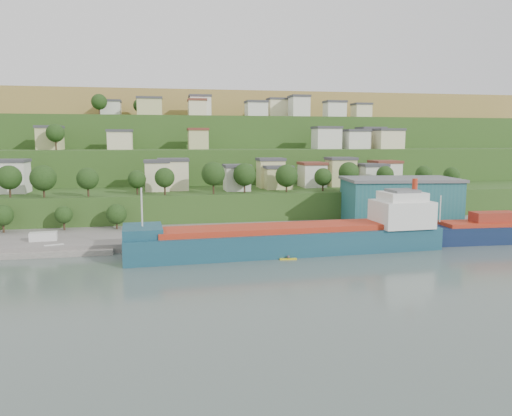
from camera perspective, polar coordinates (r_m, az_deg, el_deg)
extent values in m
plane|color=#4B5B56|center=(105.18, 2.79, -6.19)|extent=(500.00, 500.00, 0.00)
cube|color=slate|center=(137.03, 8.14, -2.97)|extent=(220.00, 26.00, 4.00)
cube|color=slate|center=(127.44, -24.70, -4.43)|extent=(40.00, 18.00, 2.40)
cube|color=#284719|center=(159.06, -2.02, -1.40)|extent=(260.00, 32.00, 20.00)
cube|color=#284719|center=(188.43, -3.45, 0.03)|extent=(280.00, 32.00, 44.00)
cube|color=#284719|center=(217.97, -4.49, 1.07)|extent=(300.00, 32.00, 70.00)
cube|color=olive|center=(291.24, -6.16, 2.74)|extent=(360.00, 120.00, 96.00)
cube|color=silver|center=(162.26, -26.01, 3.14)|extent=(8.12, 8.44, 8.96)
cube|color=#3F3F44|center=(162.00, -26.12, 4.88)|extent=(8.72, 9.04, 0.90)
cube|color=beige|center=(154.54, -11.22, 3.52)|extent=(7.10, 7.27, 8.58)
cube|color=#3F3F44|center=(154.27, -11.27, 5.28)|extent=(7.70, 7.87, 0.90)
cube|color=beige|center=(156.40, -9.43, 3.67)|extent=(8.95, 8.64, 8.92)
cube|color=#3F3F44|center=(156.14, -9.47, 5.47)|extent=(9.55, 9.24, 0.90)
cube|color=silver|center=(153.12, -2.22, 3.34)|extent=(7.40, 8.35, 7.07)
cube|color=#3F3F44|center=(152.86, -2.22, 4.83)|extent=(8.00, 8.95, 0.90)
cube|color=#C5C17F|center=(162.95, 1.67, 3.90)|extent=(8.12, 7.45, 8.71)
cube|color=#3F3F44|center=(162.69, 1.68, 5.59)|extent=(8.72, 8.05, 0.90)
cube|color=#C5C17F|center=(158.27, 2.47, 3.38)|extent=(8.25, 7.72, 6.50)
cube|color=#3F3F44|center=(158.03, 2.48, 4.72)|extent=(8.85, 8.32, 0.90)
cube|color=silver|center=(165.76, 6.43, 3.67)|extent=(7.52, 8.95, 7.30)
cube|color=brown|center=(165.53, 6.45, 5.09)|extent=(8.12, 9.55, 0.90)
cube|color=#C5C17F|center=(169.79, 9.64, 3.96)|extent=(8.60, 7.77, 8.79)
cube|color=#3F3F44|center=(169.54, 9.68, 5.60)|extent=(9.20, 8.37, 0.90)
cube|color=silver|center=(169.03, 13.14, 3.52)|extent=(8.00, 8.06, 6.81)
cube|color=#3F3F44|center=(168.80, 13.18, 4.82)|extent=(8.60, 8.66, 0.90)
cube|color=silver|center=(177.12, 14.51, 3.78)|extent=(8.59, 8.92, 7.55)
cube|color=brown|center=(176.90, 14.55, 5.14)|extent=(9.19, 9.52, 0.90)
cube|color=#C5C17F|center=(190.52, -22.48, 7.30)|extent=(8.05, 8.66, 7.47)
cube|color=#3F3F44|center=(190.57, -22.54, 8.56)|extent=(8.65, 9.26, 0.90)
cube|color=beige|center=(186.65, -15.27, 7.43)|extent=(8.39, 8.40, 6.21)
cube|color=#3F3F44|center=(186.68, -15.31, 8.52)|extent=(8.99, 9.00, 0.90)
cube|color=#C5C17F|center=(187.64, -6.64, 7.75)|extent=(7.09, 7.82, 6.87)
cube|color=brown|center=(187.68, -6.66, 8.93)|extent=(7.69, 8.42, 0.90)
cube|color=silver|center=(195.35, 8.06, 7.84)|extent=(9.54, 8.50, 7.65)
cube|color=#3F3F44|center=(195.41, 8.08, 9.09)|extent=(10.14, 9.10, 0.90)
cube|color=silver|center=(197.08, 11.39, 7.60)|extent=(8.68, 7.65, 6.56)
cube|color=#3F3F44|center=(197.12, 11.42, 8.69)|extent=(9.28, 8.25, 0.90)
cube|color=beige|center=(206.43, 12.95, 7.71)|extent=(9.26, 8.81, 7.62)
cube|color=#3F3F44|center=(206.49, 12.99, 8.89)|extent=(9.86, 9.41, 0.90)
cube|color=beige|center=(200.59, 14.87, 7.54)|extent=(9.74, 8.59, 6.87)
cube|color=#3F3F44|center=(200.63, 14.90, 8.65)|extent=(10.34, 9.19, 0.90)
cube|color=silver|center=(222.23, -16.31, 10.75)|extent=(8.43, 8.19, 6.17)
cube|color=#3F3F44|center=(222.46, -16.35, 11.66)|extent=(9.03, 8.79, 0.90)
cube|color=#C5C17F|center=(211.32, -12.07, 11.14)|extent=(9.85, 8.01, 6.78)
cube|color=#3F3F44|center=(211.59, -12.10, 12.18)|extent=(10.45, 8.61, 0.90)
cube|color=beige|center=(210.65, -6.75, 11.19)|extent=(7.04, 8.06, 6.22)
cube|color=brown|center=(210.90, -6.76, 12.16)|extent=(7.64, 8.66, 0.90)
cube|color=silver|center=(217.00, -6.42, 11.38)|extent=(8.75, 8.52, 8.33)
cube|color=#3F3F44|center=(217.34, -6.44, 12.59)|extent=(9.35, 9.12, 0.90)
cube|color=silver|center=(218.19, 0.02, 11.12)|extent=(8.62, 8.96, 6.15)
cube|color=#3F3F44|center=(218.42, 0.02, 12.04)|extent=(9.22, 9.56, 0.90)
cube|color=beige|center=(225.82, 2.62, 11.21)|extent=(9.46, 8.02, 7.85)
cube|color=#3F3F44|center=(226.13, 2.63, 12.32)|extent=(10.06, 8.62, 0.90)
cube|color=silver|center=(217.86, 4.93, 11.38)|extent=(7.42, 9.00, 8.30)
cube|color=#3F3F44|center=(218.20, 4.95, 12.58)|extent=(8.02, 9.60, 0.90)
cube|color=silver|center=(223.70, 8.97, 10.97)|extent=(8.42, 7.36, 6.38)
cube|color=#3F3F44|center=(223.94, 8.99, 11.90)|extent=(9.02, 7.96, 0.90)
cube|color=beige|center=(236.69, 11.94, 10.69)|extent=(7.43, 7.50, 6.13)
cube|color=#3F3F44|center=(236.91, 11.96, 11.54)|extent=(8.03, 8.10, 0.90)
cylinder|color=#382619|center=(149.86, -26.30, 1.78)|extent=(0.50, 0.50, 3.62)
sphere|color=black|center=(149.57, -26.38, 3.15)|extent=(6.51, 6.51, 6.51)
cylinder|color=#382619|center=(145.65, -23.08, 1.77)|extent=(0.50, 0.50, 3.39)
sphere|color=black|center=(145.36, -23.15, 3.17)|extent=(6.86, 6.86, 6.86)
cylinder|color=#382619|center=(143.64, -18.63, 1.89)|extent=(0.50, 0.50, 3.33)
sphere|color=black|center=(143.37, -18.69, 3.20)|extent=(5.93, 5.93, 5.93)
cylinder|color=#382619|center=(145.88, -13.42, 2.09)|extent=(0.50, 0.50, 2.91)
sphere|color=black|center=(145.64, -13.45, 3.21)|extent=(5.12, 5.12, 5.12)
cylinder|color=#382619|center=(142.85, -10.37, 2.15)|extent=(0.50, 0.50, 3.36)
sphere|color=black|center=(142.58, -10.40, 3.44)|extent=(5.60, 5.60, 5.60)
cylinder|color=#382619|center=(143.32, -4.88, 2.39)|extent=(0.50, 0.50, 3.97)
sphere|color=black|center=(143.01, -4.90, 3.93)|extent=(6.80, 6.80, 6.80)
cylinder|color=#382619|center=(146.74, -1.31, 2.44)|extent=(0.50, 0.50, 3.47)
sphere|color=black|center=(146.45, -1.32, 3.84)|extent=(6.68, 6.68, 6.68)
cylinder|color=#382619|center=(148.69, 3.51, 2.41)|extent=(0.50, 0.50, 3.01)
sphere|color=black|center=(148.42, 3.52, 3.70)|extent=(6.67, 6.67, 6.67)
cylinder|color=#382619|center=(152.70, 7.65, 2.47)|extent=(0.50, 0.50, 2.83)
sphere|color=black|center=(152.46, 7.67, 3.55)|extent=(5.36, 5.36, 5.36)
cylinder|color=#382619|center=(156.03, 10.53, 2.70)|extent=(0.50, 0.50, 3.85)
sphere|color=black|center=(155.76, 10.56, 4.04)|extent=(6.30, 6.30, 6.30)
cylinder|color=#382619|center=(160.81, 14.49, 2.63)|extent=(0.50, 0.50, 3.26)
sphere|color=black|center=(160.58, 14.53, 3.73)|extent=(5.34, 5.34, 5.34)
cylinder|color=#382619|center=(166.33, 18.57, 2.65)|extent=(0.50, 0.50, 3.35)
sphere|color=black|center=(166.11, 18.61, 3.71)|extent=(5.15, 5.15, 5.15)
cylinder|color=#382619|center=(172.48, 21.40, 2.60)|extent=(0.50, 0.50, 2.84)
sphere|color=black|center=(172.27, 21.44, 3.54)|extent=(5.07, 5.07, 5.07)
cylinder|color=#382619|center=(226.44, 8.74, 10.63)|extent=(0.50, 0.50, 3.96)
sphere|color=black|center=(226.63, 8.76, 11.46)|extent=(4.72, 4.72, 4.72)
cylinder|color=#382619|center=(213.72, -17.45, 10.53)|extent=(0.50, 0.50, 3.84)
sphere|color=black|center=(213.95, -17.49, 11.50)|extent=(6.27, 6.27, 6.27)
cylinder|color=#382619|center=(181.76, -21.90, 6.80)|extent=(0.50, 0.50, 4.04)
sphere|color=black|center=(181.77, -21.96, 7.95)|extent=(6.04, 6.04, 6.04)
cylinder|color=#382619|center=(220.56, -13.06, 10.51)|extent=(0.50, 0.50, 3.26)
sphere|color=black|center=(220.75, -13.09, 11.35)|extent=(5.88, 5.88, 5.88)
cube|color=#143C4E|center=(113.30, 3.57, -4.38)|extent=(72.27, 14.53, 7.18)
cube|color=#AA2C16|center=(112.00, 2.57, -2.32)|extent=(53.73, 11.65, 1.23)
cube|color=#143C4E|center=(108.94, -12.84, -2.58)|extent=(8.71, 11.65, 2.05)
cube|color=silver|center=(122.00, 16.30, -0.62)|extent=(12.77, 10.81, 6.16)
cube|color=silver|center=(121.49, 16.37, 1.29)|extent=(9.60, 8.62, 2.05)
cube|color=#595B5E|center=(121.35, 16.39, 1.92)|extent=(6.43, 6.43, 0.62)
cylinder|color=#AA2C16|center=(122.68, 17.69, 2.50)|extent=(1.29, 1.29, 3.08)
cylinder|color=silver|center=(108.15, -12.93, 0.10)|extent=(0.39, 0.39, 8.21)
cube|color=silver|center=(109.29, -11.19, -3.70)|extent=(14.88, 12.24, 0.26)
cylinder|color=silver|center=(129.24, 20.31, -0.08)|extent=(0.31, 0.31, 6.48)
cube|color=maroon|center=(137.81, 25.54, -0.90)|extent=(11.32, 5.14, 2.41)
cube|color=#215E63|center=(147.27, 16.05, 0.70)|extent=(32.11, 21.80, 12.00)
cube|color=#595B5E|center=(146.65, 16.14, 3.18)|extent=(33.24, 22.93, 0.80)
cube|color=silver|center=(126.99, -23.12, -3.18)|extent=(6.26, 3.11, 2.82)
cube|color=silver|center=(121.17, -22.07, -4.11)|extent=(4.36, 2.72, 0.82)
cube|color=orange|center=(105.84, -9.95, -6.15)|extent=(3.13, 1.06, 0.23)
sphere|color=#3F3F44|center=(105.75, -9.95, -5.94)|extent=(0.54, 0.54, 0.54)
cube|color=gold|center=(107.38, 3.70, -5.83)|extent=(3.72, 1.06, 0.28)
sphere|color=#3F3F44|center=(107.27, 3.70, -5.59)|extent=(0.64, 0.64, 0.64)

